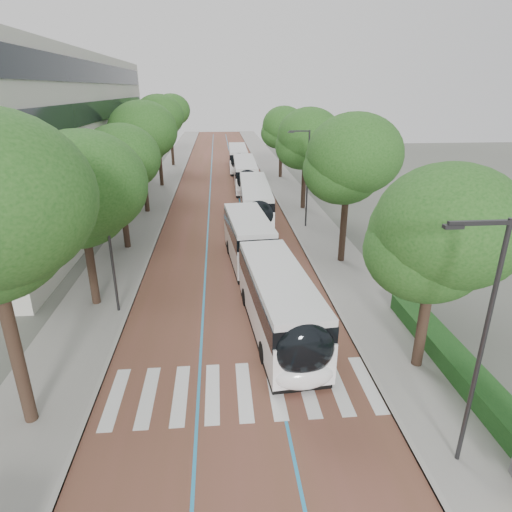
{
  "coord_description": "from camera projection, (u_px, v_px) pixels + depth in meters",
  "views": [
    {
      "loc": [
        -0.54,
        -12.79,
        11.18
      ],
      "look_at": [
        1.41,
        9.47,
        2.4
      ],
      "focal_mm": 30.0,
      "sensor_mm": 36.0,
      "label": 1
    }
  ],
  "objects": [
    {
      "name": "ground",
      "position": [
        241.0,
        409.0,
        15.99
      ],
      "size": [
        160.0,
        160.0,
        0.0
      ],
      "primitive_type": "plane",
      "color": "#51544C",
      "rests_on": "ground"
    },
    {
      "name": "office_building",
      "position": [
        3.0,
        139.0,
        37.81
      ],
      "size": [
        18.11,
        40.0,
        14.0
      ],
      "color": "beige",
      "rests_on": "ground"
    },
    {
      "name": "hedge",
      "position": [
        475.0,
        384.0,
        16.54
      ],
      "size": [
        1.2,
        14.0,
        0.8
      ],
      "primitive_type": "cube",
      "color": "#164016",
      "rests_on": "sidewalk_right"
    },
    {
      "name": "bus_queued_1",
      "position": [
        245.0,
        174.0,
        50.96
      ],
      "size": [
        2.76,
        12.44,
        3.2
      ],
      "rotation": [
        0.0,
        0.0,
        -0.02
      ],
      "color": "white",
      "rests_on": "ground"
    },
    {
      "name": "streetlight_far",
      "position": [
        306.0,
        171.0,
        35.16
      ],
      "size": [
        1.82,
        0.2,
        8.0
      ],
      "color": "#2C2B2E",
      "rests_on": "sidewalk_right"
    },
    {
      "name": "lead_bus",
      "position": [
        264.0,
        272.0,
        23.9
      ],
      "size": [
        4.01,
        18.54,
        3.2
      ],
      "rotation": [
        0.0,
        0.0,
        0.08
      ],
      "color": "black",
      "rests_on": "ground"
    },
    {
      "name": "streetlight_near",
      "position": [
        479.0,
        332.0,
        11.98
      ],
      "size": [
        1.82,
        0.2,
        8.0
      ],
      "color": "#2C2B2E",
      "rests_on": "sidewalk_right"
    },
    {
      "name": "sidewalk_left",
      "position": [
        162.0,
        186.0,
        52.45
      ],
      "size": [
        4.0,
        140.0,
        0.12
      ],
      "primitive_type": "cube",
      "color": "gray",
      "rests_on": "ground"
    },
    {
      "name": "bus_queued_0",
      "position": [
        255.0,
        202.0,
        38.46
      ],
      "size": [
        2.92,
        12.47,
        3.2
      ],
      "rotation": [
        0.0,
        0.0,
        -0.03
      ],
      "color": "white",
      "rests_on": "ground"
    },
    {
      "name": "zebra_crossing",
      "position": [
        244.0,
        390.0,
        16.92
      ],
      "size": [
        10.55,
        3.6,
        0.01
      ],
      "color": "silver",
      "rests_on": "ground"
    },
    {
      "name": "sidewalk_right",
      "position": [
        283.0,
        183.0,
        53.66
      ],
      "size": [
        4.0,
        140.0,
        0.12
      ],
      "primitive_type": "cube",
      "color": "gray",
      "rests_on": "ground"
    },
    {
      "name": "trees_left",
      "position": [
        131.0,
        144.0,
        34.21
      ],
      "size": [
        6.27,
        60.83,
        10.24
      ],
      "color": "black",
      "rests_on": "ground"
    },
    {
      "name": "trees_right",
      "position": [
        321.0,
        153.0,
        34.25
      ],
      "size": [
        6.01,
        47.53,
        9.31
      ],
      "color": "black",
      "rests_on": "ground"
    },
    {
      "name": "lamp_post_left",
      "position": [
        109.0,
        240.0,
        21.4
      ],
      "size": [
        0.14,
        0.14,
        8.0
      ],
      "primitive_type": "cylinder",
      "color": "#2C2B2E",
      "rests_on": "sidewalk_left"
    },
    {
      "name": "lane_line_right",
      "position": [
        236.0,
        185.0,
        53.2
      ],
      "size": [
        0.12,
        126.0,
        0.01
      ],
      "primitive_type": "cube",
      "color": "teal",
      "rests_on": "road"
    },
    {
      "name": "lane_line_left",
      "position": [
        210.0,
        185.0,
        52.94
      ],
      "size": [
        0.12,
        126.0,
        0.01
      ],
      "primitive_type": "cube",
      "color": "teal",
      "rests_on": "road"
    },
    {
      "name": "road",
      "position": [
        223.0,
        185.0,
        53.07
      ],
      "size": [
        11.0,
        140.0,
        0.02
      ],
      "primitive_type": "cube",
      "color": "brown",
      "rests_on": "ground"
    },
    {
      "name": "kerb_right",
      "position": [
        268.0,
        184.0,
        53.51
      ],
      "size": [
        0.2,
        140.0,
        0.14
      ],
      "primitive_type": "cube",
      "color": "gray",
      "rests_on": "ground"
    },
    {
      "name": "kerb_left",
      "position": [
        178.0,
        185.0,
        52.6
      ],
      "size": [
        0.2,
        140.0,
        0.14
      ],
      "primitive_type": "cube",
      "color": "gray",
      "rests_on": "ground"
    },
    {
      "name": "bus_queued_2",
      "position": [
        238.0,
        158.0,
        62.59
      ],
      "size": [
        2.76,
        12.44,
        3.2
      ],
      "rotation": [
        0.0,
        0.0,
        -0.02
      ],
      "color": "white",
      "rests_on": "ground"
    }
  ]
}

